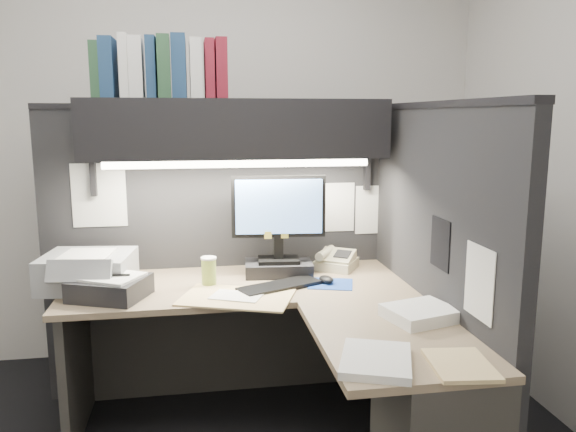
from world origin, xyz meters
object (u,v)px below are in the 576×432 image
Objects in this scene: telephone at (336,261)px; desk at (324,382)px; keyboard at (279,286)px; printer at (88,271)px; coffee_cup at (209,272)px; overhead_shelf at (236,129)px; monitor at (279,236)px; notebook_stack at (110,288)px.

desk is at bearing -74.75° from telephone.
printer is at bearing 145.14° from keyboard.
coffee_cup is at bearing 139.47° from keyboard.
coffee_cup reaches higher than desk.
overhead_shelf is 2.92× the size of monitor.
printer reaches higher than telephone.
coffee_cup is at bearing -130.45° from telephone.
desk is 1.33m from overhead_shelf.
desk is at bearing -22.81° from printer.
monitor reaches higher than printer.
printer reaches higher than coffee_cup.
keyboard is 0.36m from coffee_cup.
desk is 0.86m from telephone.
telephone is at bearing -0.02° from overhead_shelf.
overhead_shelf is 3.71× the size of printer.
overhead_shelf is at bearing 17.75° from printer.
overhead_shelf reaches higher than keyboard.
printer is (-1.05, 0.62, 0.37)m from desk.
coffee_cup is 0.33× the size of printer.
monitor reaches higher than keyboard.
coffee_cup is at bearing -154.01° from monitor.
desk is at bearing -24.87° from notebook_stack.
overhead_shelf is 0.91m from telephone.
coffee_cup is at bearing 13.92° from notebook_stack.
notebook_stack reaches higher than keyboard.
overhead_shelf is 1.01m from notebook_stack.
desk is 0.85m from monitor.
keyboard is at bearing -60.37° from overhead_shelf.
monitor reaches higher than coffee_cup.
desk is 3.20× the size of monitor.
printer reaches higher than desk.
keyboard is (-0.03, -0.24, -0.20)m from monitor.
printer is at bearing 172.77° from coffee_cup.
telephone is at bearing 15.51° from notebook_stack.
keyboard is at bearing -3.05° from printer.
overhead_shelf is 0.84m from keyboard.
desk is at bearing -49.40° from coffee_cup.
overhead_shelf is 0.75m from coffee_cup.
notebook_stack is (-0.92, 0.43, 0.33)m from desk.
coffee_cup is 0.43× the size of notebook_stack.
printer is at bearing -141.02° from telephone.
notebook_stack reaches higher than desk.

